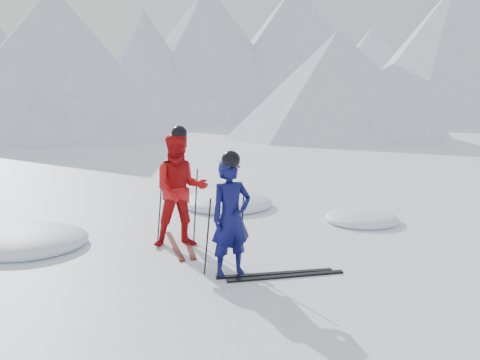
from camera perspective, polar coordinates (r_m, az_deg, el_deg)
name	(u,v)px	position (r m, az deg, el deg)	size (l,w,h in m)	color
ground	(333,241)	(9.11, 10.45, -6.77)	(160.00, 160.00, 0.00)	white
mountain_range	(177,46)	(44.21, -7.13, 14.75)	(106.15, 62.94, 15.53)	#B2BCD1
skier_blue	(231,218)	(7.09, -1.01, -4.28)	(0.61, 0.40, 1.67)	#0B0D47
skier_red	(180,190)	(8.53, -6.72, -1.12)	(0.94, 0.73, 1.93)	#B80E10
pole_blue_left	(207,237)	(7.20, -3.67, -6.36)	(0.02, 0.02, 1.11)	black
pole_blue_right	(242,231)	(7.46, 0.17, -5.78)	(0.02, 0.02, 1.11)	black
pole_red_left	(160,207)	(8.77, -8.97, -3.03)	(0.02, 0.02, 1.28)	black
pole_red_right	(196,206)	(8.81, -5.01, -2.89)	(0.02, 0.02, 1.28)	black
ski_worn_left	(174,246)	(8.72, -7.37, -7.31)	(0.09, 1.70, 0.03)	black
ski_worn_right	(188,244)	(8.78, -5.83, -7.17)	(0.09, 1.70, 0.03)	black
ski_loose_a	(275,274)	(7.36, 3.96, -10.45)	(0.09, 1.70, 0.03)	black
ski_loose_b	(286,276)	(7.27, 5.18, -10.71)	(0.09, 1.70, 0.03)	black
snow_lumps	(215,224)	(10.15, -2.83, -4.93)	(10.30, 6.40, 0.45)	white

